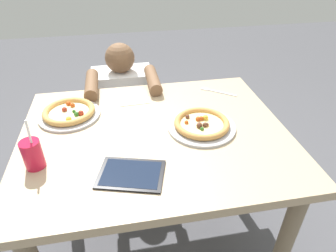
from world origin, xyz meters
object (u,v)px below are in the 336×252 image
object	(u,v)px
diner_seated	(125,116)
pizza_far	(69,113)
tablet	(131,174)
drink_cup_colored	(33,154)
pizza_near	(202,124)
fork	(217,91)

from	to	relation	value
diner_seated	pizza_far	bearing A→B (deg)	-119.58
pizza_far	diner_seated	xyz separation A→B (m)	(0.27, 0.48, -0.35)
tablet	diner_seated	distance (m)	1.00
drink_cup_colored	tablet	world-z (taller)	drink_cup_colored
drink_cup_colored	pizza_near	bearing A→B (deg)	11.13
pizza_far	diner_seated	distance (m)	0.65
pizza_near	drink_cup_colored	bearing A→B (deg)	-168.87
pizza_near	pizza_far	size ratio (longest dim) A/B	1.06
pizza_near	drink_cup_colored	xyz separation A→B (m)	(-0.69, -0.14, 0.04)
pizza_near	drink_cup_colored	size ratio (longest dim) A/B	1.51
drink_cup_colored	diner_seated	size ratio (longest dim) A/B	0.22
pizza_far	fork	distance (m)	0.79
pizza_far	drink_cup_colored	xyz separation A→B (m)	(-0.09, -0.35, 0.04)
pizza_near	diner_seated	size ratio (longest dim) A/B	0.33
tablet	diner_seated	xyz separation A→B (m)	(0.01, 0.94, -0.33)
pizza_near	tablet	distance (m)	0.42
drink_cup_colored	diner_seated	xyz separation A→B (m)	(0.36, 0.82, -0.39)
tablet	fork	bearing A→B (deg)	47.85
pizza_far	diner_seated	world-z (taller)	diner_seated
tablet	pizza_near	bearing A→B (deg)	36.45
fork	pizza_near	bearing A→B (deg)	-119.10
pizza_far	drink_cup_colored	distance (m)	0.36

